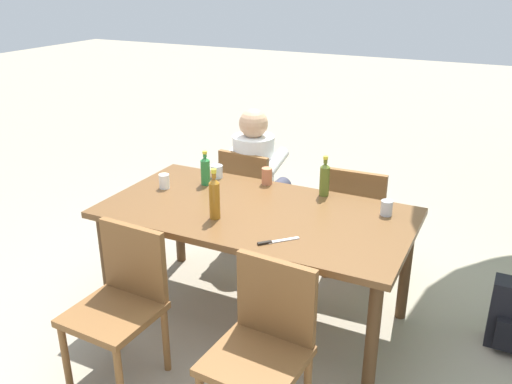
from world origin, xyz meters
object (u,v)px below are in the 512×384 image
Objects in this scene: dining_table at (256,222)px; person_in_white_shirt at (258,172)px; chair_near_right at (264,341)px; cup_glass at (217,171)px; bottle_green at (205,170)px; bottle_olive at (325,179)px; chair_near_left at (122,297)px; table_knife at (275,241)px; bottle_amber at (215,197)px; cup_white at (164,181)px; chair_far_left at (251,196)px; cup_terracotta at (267,176)px; chair_far_right at (357,216)px; cup_steel at (387,208)px.

person_in_white_shirt is at bearing 115.21° from dining_table.
chair_near_right is at bearing -63.25° from person_in_white_shirt.
cup_glass reaches higher than dining_table.
bottle_olive is at bearing 12.25° from bottle_green.
chair_near_left is 4.66× the size of table_knife.
table_knife is at bearing -15.59° from bottle_amber.
chair_far_left is at bearing 68.86° from cup_white.
bottle_olive reaches higher than chair_far_left.
cup_glass is (-0.50, 0.39, 0.13)m from dining_table.
bottle_green is 0.42m from cup_terracotta.
bottle_olive reaches higher than bottle_green.
bottle_green is 0.16m from cup_glass.
bottle_green is 0.56m from bottle_amber.
bottle_amber is at bearing -126.54° from bottle_olive.
bottle_olive is at bearing 53.46° from bottle_amber.
cup_glass is at bearing 142.07° from dining_table.
chair_far_right is at bearing -7.30° from person_in_white_shirt.
chair_far_right is 1.40m from cup_white.
chair_near_right is at bearing -71.77° from table_knife.
chair_near_right is at bearing -47.94° from bottle_green.
cup_white is at bearing 175.52° from dining_table.
cup_steel is at bearing 28.57° from bottle_amber.
chair_near_left is at bearing -118.17° from chair_far_right.
chair_near_right is 1.16m from cup_steel.
chair_far_right is 0.74× the size of person_in_white_shirt.
cup_steel is (0.73, 0.28, 0.13)m from dining_table.
chair_far_left reaches higher than cup_white.
cup_glass is 1.06m from table_knife.
chair_far_right is 1.00× the size of chair_near_right.
chair_near_right is at bearing -44.33° from bottle_amber.
chair_near_right reaches higher than dining_table.
chair_near_left is 0.96m from cup_white.
chair_far_left is 4.66× the size of table_knife.
chair_far_right is 2.81× the size of bottle_amber.
chair_far_right is at bearing 33.34° from cup_terracotta.
bottle_green is 0.89× the size of bottle_olive.
chair_near_left is at bearing -86.24° from cup_glass.
chair_near_left reaches higher than table_knife.
cup_terracotta is at bearing 76.43° from chair_near_left.
chair_near_right is at bearing -51.84° from cup_glass.
chair_near_left is 7.54× the size of cup_terracotta.
cup_white is (-0.55, 0.27, -0.08)m from bottle_amber.
chair_near_left is at bearing -89.70° from chair_far_left.
bottle_olive reaches higher than cup_white.
person_in_white_shirt reaches higher than chair_far_left.
cup_terracotta reaches higher than table_knife.
bottle_green is 2.08× the size of cup_terracotta.
bottle_olive is at bearing -34.40° from person_in_white_shirt.
chair_near_right is 1.46m from cup_white.
bottle_olive is at bearing 59.33° from chair_near_left.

